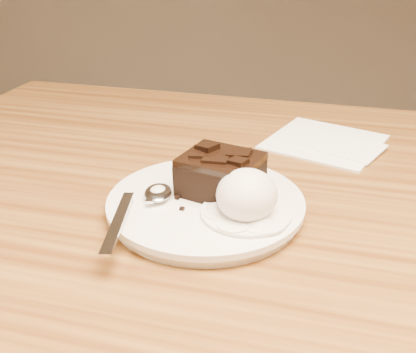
% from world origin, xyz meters
% --- Properties ---
extents(plate, '(0.22, 0.22, 0.02)m').
position_xyz_m(plate, '(-0.10, -0.03, 0.76)').
color(plate, white).
rests_on(plate, dining_table).
extents(brownie, '(0.10, 0.09, 0.04)m').
position_xyz_m(brownie, '(-0.09, -0.02, 0.79)').
color(brownie, black).
rests_on(brownie, plate).
extents(ice_cream_scoop, '(0.06, 0.07, 0.05)m').
position_xyz_m(ice_cream_scoop, '(-0.05, -0.06, 0.79)').
color(ice_cream_scoop, white).
rests_on(ice_cream_scoop, plate).
extents(melt_puddle, '(0.09, 0.09, 0.00)m').
position_xyz_m(melt_puddle, '(-0.05, -0.06, 0.77)').
color(melt_puddle, white).
rests_on(melt_puddle, plate).
extents(spoon, '(0.07, 0.17, 0.01)m').
position_xyz_m(spoon, '(-0.15, -0.05, 0.77)').
color(spoon, silver).
rests_on(spoon, plate).
extents(napkin, '(0.19, 0.19, 0.01)m').
position_xyz_m(napkin, '(0.02, 0.21, 0.75)').
color(napkin, white).
rests_on(napkin, dining_table).
extents(crumb_a, '(0.01, 0.01, 0.00)m').
position_xyz_m(crumb_a, '(-0.13, -0.04, 0.77)').
color(crumb_a, black).
rests_on(crumb_a, plate).
extents(crumb_b, '(0.01, 0.01, 0.00)m').
position_xyz_m(crumb_b, '(-0.12, -0.07, 0.77)').
color(crumb_b, black).
rests_on(crumb_b, plate).
extents(crumb_c, '(0.01, 0.01, 0.00)m').
position_xyz_m(crumb_c, '(-0.07, -0.07, 0.77)').
color(crumb_c, black).
rests_on(crumb_c, plate).
extents(crumb_d, '(0.01, 0.01, 0.00)m').
position_xyz_m(crumb_d, '(-0.05, -0.06, 0.77)').
color(crumb_d, black).
rests_on(crumb_d, plate).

